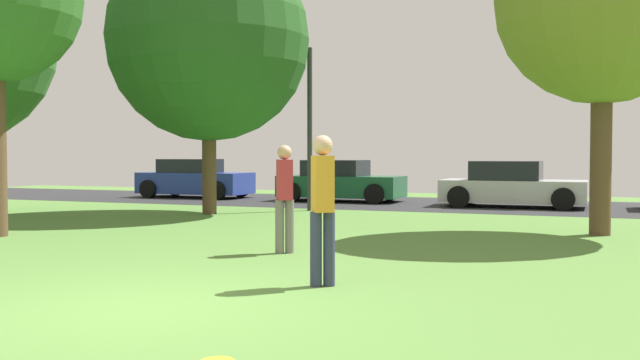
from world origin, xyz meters
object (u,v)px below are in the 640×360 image
(parked_car_blue, at_px, (194,180))
(person_catcher, at_px, (323,202))
(parked_car_green, at_px, (340,182))
(parked_car_silver, at_px, (512,186))
(birch_tree_lone, at_px, (209,40))
(person_thrower, at_px, (285,193))
(street_lamp_post, at_px, (310,129))

(parked_car_blue, bearing_deg, person_catcher, -53.39)
(parked_car_green, bearing_deg, parked_car_silver, -5.44)
(birch_tree_lone, relative_size, parked_car_silver, 1.74)
(birch_tree_lone, bearing_deg, person_catcher, -52.22)
(person_catcher, relative_size, parked_car_silver, 0.43)
(birch_tree_lone, xyz_separation_m, parked_car_silver, (7.07, 5.42, -3.91))
(parked_car_blue, bearing_deg, person_thrower, -52.81)
(person_thrower, relative_size, person_catcher, 0.95)
(parked_car_green, height_order, street_lamp_post, street_lamp_post)
(parked_car_blue, height_order, parked_car_green, parked_car_blue)
(birch_tree_lone, bearing_deg, parked_car_silver, 37.49)
(parked_car_blue, xyz_separation_m, parked_car_green, (5.60, 0.02, -0.01))
(person_catcher, height_order, parked_car_silver, person_catcher)
(parked_car_blue, bearing_deg, birch_tree_lone, -55.10)
(street_lamp_post, bearing_deg, person_catcher, -66.67)
(person_thrower, relative_size, parked_car_green, 0.42)
(person_thrower, distance_m, parked_car_silver, 11.61)
(birch_tree_lone, xyz_separation_m, street_lamp_post, (2.02, 1.98, -2.28))
(parked_car_green, bearing_deg, street_lamp_post, -81.98)
(birch_tree_lone, distance_m, person_thrower, 8.52)
(person_thrower, xyz_separation_m, person_catcher, (1.59, -2.40, 0.05))
(birch_tree_lone, bearing_deg, street_lamp_post, 44.40)
(person_catcher, relative_size, parked_car_green, 0.44)
(parked_car_silver, bearing_deg, parked_car_green, 174.56)
(birch_tree_lone, bearing_deg, person_thrower, -50.66)
(birch_tree_lone, distance_m, street_lamp_post, 3.64)
(parked_car_green, bearing_deg, person_catcher, -70.67)
(parked_car_silver, relative_size, street_lamp_post, 0.92)
(birch_tree_lone, height_order, person_thrower, birch_tree_lone)
(parked_car_silver, height_order, street_lamp_post, street_lamp_post)
(person_thrower, height_order, parked_car_green, person_thrower)
(parked_car_blue, distance_m, parked_car_silver, 11.22)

